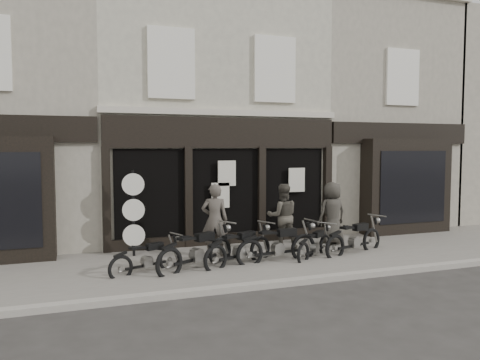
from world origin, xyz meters
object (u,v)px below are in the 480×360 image
object	(u,v)px
motorcycle_4	(315,247)
advert_sign_post	(133,217)
motorcycle_0	(147,261)
motorcycle_5	(355,241)
motorcycle_1	(197,254)
motorcycle_2	(240,251)
motorcycle_3	(278,248)
man_right	(332,213)
man_centre	(282,216)
man_left	(215,220)

from	to	relation	value
motorcycle_4	advert_sign_post	bearing A→B (deg)	124.65
motorcycle_0	motorcycle_5	xyz separation A→B (m)	(5.69, 0.06, 0.07)
motorcycle_1	motorcycle_2	distance (m)	1.12
motorcycle_0	motorcycle_3	size ratio (longest dim) A/B	0.78
motorcycle_2	man_right	xyz separation A→B (m)	(3.39, 1.27, 0.63)
motorcycle_1	man_centre	distance (m)	3.20
man_left	advert_sign_post	distance (m)	2.16
motorcycle_2	man_left	distance (m)	1.23
motorcycle_3	man_right	xyz separation A→B (m)	(2.35, 1.31, 0.61)
motorcycle_3	advert_sign_post	distance (m)	3.91
motorcycle_1	motorcycle_4	bearing A→B (deg)	-24.91
motorcycle_1	motorcycle_2	size ratio (longest dim) A/B	1.04
man_centre	advert_sign_post	bearing A→B (deg)	6.87
motorcycle_2	motorcycle_4	size ratio (longest dim) A/B	1.27
motorcycle_0	man_centre	size ratio (longest dim) A/B	0.97
motorcycle_0	motorcycle_3	distance (m)	3.34
man_right	motorcycle_4	bearing A→B (deg)	37.49
advert_sign_post	motorcycle_2	bearing A→B (deg)	-24.79
motorcycle_1	man_centre	size ratio (longest dim) A/B	1.17
motorcycle_3	advert_sign_post	size ratio (longest dim) A/B	0.97
advert_sign_post	motorcycle_4	bearing A→B (deg)	-9.18
motorcycle_3	motorcycle_4	world-z (taller)	motorcycle_3
man_right	motorcycle_1	bearing A→B (deg)	9.85
motorcycle_3	advert_sign_post	bearing A→B (deg)	147.23
man_right	advert_sign_post	size ratio (longest dim) A/B	0.78
motorcycle_2	motorcycle_3	bearing A→B (deg)	-25.96
motorcycle_1	motorcycle_2	bearing A→B (deg)	-23.79
motorcycle_2	advert_sign_post	bearing A→B (deg)	120.79
motorcycle_1	motorcycle_0	bearing A→B (deg)	148.52
motorcycle_3	man_right	world-z (taller)	man_right
advert_sign_post	motorcycle_5	bearing A→B (deg)	-5.17
motorcycle_2	motorcycle_3	xyz separation A→B (m)	(1.04, -0.03, 0.02)
motorcycle_4	motorcycle_0	bearing A→B (deg)	144.89
motorcycle_2	man_centre	world-z (taller)	man_centre
motorcycle_5	man_centre	world-z (taller)	man_centre
motorcycle_5	man_centre	size ratio (longest dim) A/B	1.18
man_centre	advert_sign_post	distance (m)	4.16
motorcycle_4	man_right	distance (m)	1.85
motorcycle_1	motorcycle_4	size ratio (longest dim) A/B	1.32
motorcycle_3	man_left	distance (m)	1.84
motorcycle_4	motorcycle_2	bearing A→B (deg)	146.05
motorcycle_0	man_left	distance (m)	2.28
motorcycle_4	advert_sign_post	size ratio (longest dim) A/B	0.69
motorcycle_4	man_right	bearing A→B (deg)	8.37
motorcycle_1	advert_sign_post	world-z (taller)	advert_sign_post
motorcycle_4	motorcycle_3	bearing A→B (deg)	149.57
motorcycle_3	man_left	xyz separation A→B (m)	(-1.40, 1.01, 0.64)
motorcycle_2	man_centre	distance (m)	2.22
motorcycle_1	man_right	distance (m)	4.74
motorcycle_4	motorcycle_5	size ratio (longest dim) A/B	0.75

